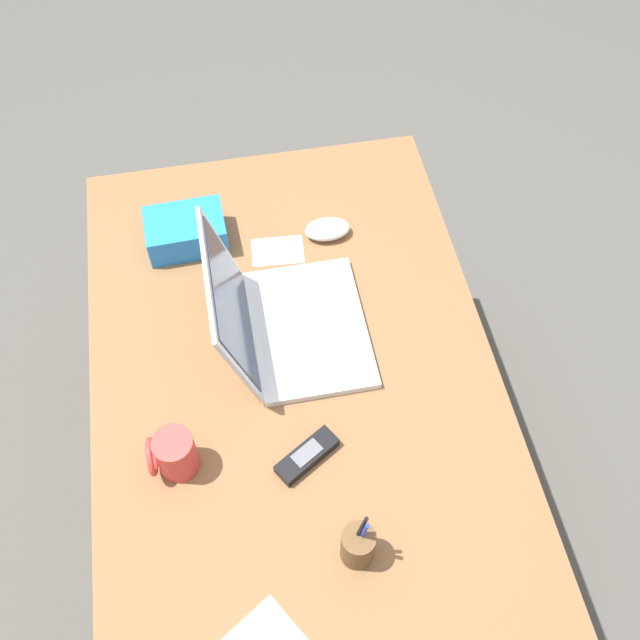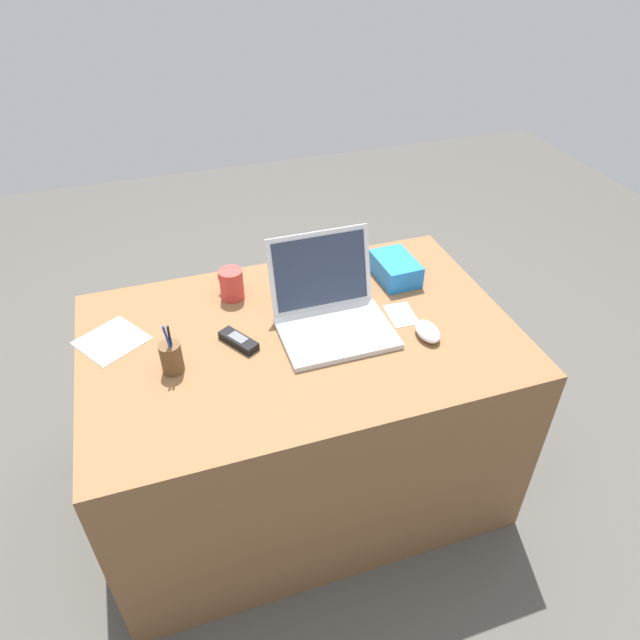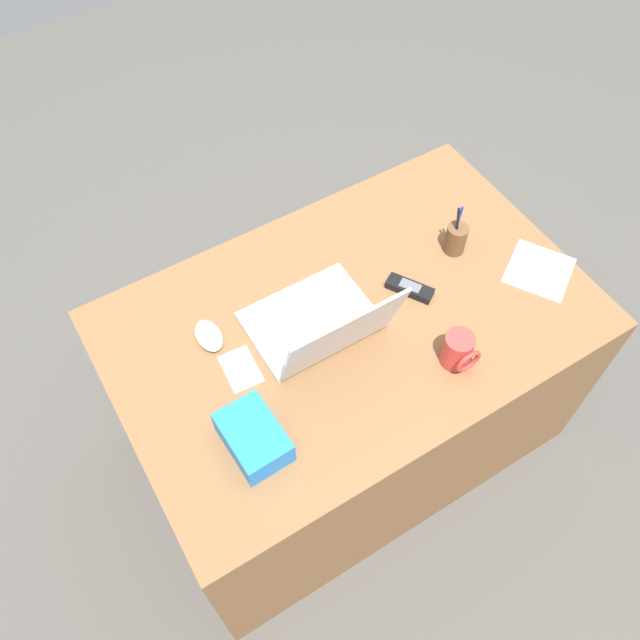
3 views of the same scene
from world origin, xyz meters
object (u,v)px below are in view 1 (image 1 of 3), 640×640
(cordless_phone, at_px, (307,456))
(pen_holder, at_px, (358,545))
(snack_bag, at_px, (186,231))
(computer_mouse, at_px, (327,229))
(laptop, at_px, (284,321))
(coffee_mug_white, at_px, (174,454))

(cordless_phone, bearing_deg, pen_holder, -164.06)
(snack_bag, bearing_deg, computer_mouse, -96.72)
(laptop, distance_m, snack_bag, 0.35)
(snack_bag, bearing_deg, coffee_mug_white, 173.10)
(coffee_mug_white, relative_size, cordless_phone, 0.76)
(computer_mouse, height_order, cordless_phone, computer_mouse)
(pen_holder, bearing_deg, coffee_mug_white, 52.95)
(laptop, bearing_deg, coffee_mug_white, 136.06)
(cordless_phone, bearing_deg, laptop, -0.33)
(coffee_mug_white, relative_size, snack_bag, 0.58)
(laptop, distance_m, computer_mouse, 0.30)
(coffee_mug_white, bearing_deg, cordless_phone, -97.30)
(computer_mouse, relative_size, cordless_phone, 0.79)
(laptop, height_order, computer_mouse, laptop)
(laptop, distance_m, pen_holder, 0.49)
(coffee_mug_white, bearing_deg, computer_mouse, -37.21)
(pen_holder, bearing_deg, cordless_phone, 15.94)
(coffee_mug_white, bearing_deg, pen_holder, -127.05)
(coffee_mug_white, xyz_separation_m, pen_holder, (-0.23, -0.30, -0.00))
(laptop, height_order, snack_bag, laptop)
(coffee_mug_white, distance_m, snack_bag, 0.56)
(coffee_mug_white, bearing_deg, snack_bag, -6.90)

